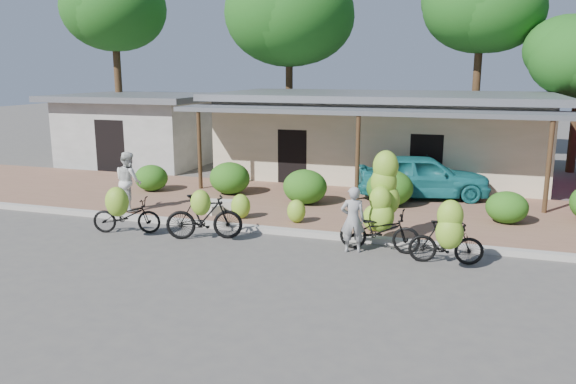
{
  "coord_description": "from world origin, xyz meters",
  "views": [
    {
      "loc": [
        3.38,
        -11.47,
        4.23
      ],
      "look_at": [
        -0.93,
        1.75,
        1.2
      ],
      "focal_mm": 35.0,
      "sensor_mm": 36.0,
      "label": 1
    }
  ],
  "objects_px": {
    "sack_near": "(219,205)",
    "tree_center_right": "(478,4)",
    "bike_left": "(204,216)",
    "teal_van": "(423,176)",
    "tree_back_left": "(112,7)",
    "bystander": "(129,181)",
    "tree_far_center": "(286,12)",
    "bike_center": "(382,212)",
    "bike_far_left": "(125,213)",
    "sack_far": "(212,208)",
    "vendor": "(353,219)",
    "bike_right": "(447,237)"
  },
  "relations": [
    {
      "from": "sack_near",
      "to": "sack_far",
      "type": "xyz_separation_m",
      "value": [
        -0.06,
        -0.38,
        -0.01
      ]
    },
    {
      "from": "bike_far_left",
      "to": "bystander",
      "type": "xyz_separation_m",
      "value": [
        -1.1,
        1.88,
        0.43
      ]
    },
    {
      "from": "bike_center",
      "to": "bike_right",
      "type": "relative_size",
      "value": 1.4
    },
    {
      "from": "tree_back_left",
      "to": "bystander",
      "type": "relative_size",
      "value": 5.2
    },
    {
      "from": "tree_center_right",
      "to": "sack_far",
      "type": "relative_size",
      "value": 12.25
    },
    {
      "from": "bike_far_left",
      "to": "bike_center",
      "type": "distance_m",
      "value": 6.63
    },
    {
      "from": "tree_back_left",
      "to": "tree_center_right",
      "type": "height_order",
      "value": "tree_center_right"
    },
    {
      "from": "tree_center_right",
      "to": "vendor",
      "type": "height_order",
      "value": "tree_center_right"
    },
    {
      "from": "bike_center",
      "to": "teal_van",
      "type": "distance_m",
      "value": 5.41
    },
    {
      "from": "bike_far_left",
      "to": "bystander",
      "type": "height_order",
      "value": "bystander"
    },
    {
      "from": "bike_center",
      "to": "bike_left",
      "type": "bearing_deg",
      "value": 100.36
    },
    {
      "from": "bike_right",
      "to": "teal_van",
      "type": "relative_size",
      "value": 0.4
    },
    {
      "from": "bike_far_left",
      "to": "bike_left",
      "type": "distance_m",
      "value": 2.2
    },
    {
      "from": "tree_back_left",
      "to": "vendor",
      "type": "bearing_deg",
      "value": -39.46
    },
    {
      "from": "tree_far_center",
      "to": "bike_center",
      "type": "xyz_separation_m",
      "value": [
        7.17,
        -14.5,
        -6.15
      ]
    },
    {
      "from": "tree_center_right",
      "to": "teal_van",
      "type": "height_order",
      "value": "tree_center_right"
    },
    {
      "from": "tree_far_center",
      "to": "sack_near",
      "type": "xyz_separation_m",
      "value": [
        2.04,
        -12.69,
        -6.78
      ]
    },
    {
      "from": "bike_left",
      "to": "sack_far",
      "type": "relative_size",
      "value": 2.68
    },
    {
      "from": "tree_far_center",
      "to": "bike_left",
      "type": "distance_m",
      "value": 16.74
    },
    {
      "from": "bike_far_left",
      "to": "sack_near",
      "type": "relative_size",
      "value": 2.24
    },
    {
      "from": "teal_van",
      "to": "tree_center_right",
      "type": "bearing_deg",
      "value": -22.47
    },
    {
      "from": "tree_far_center",
      "to": "vendor",
      "type": "relative_size",
      "value": 5.99
    },
    {
      "from": "vendor",
      "to": "bystander",
      "type": "height_order",
      "value": "bystander"
    },
    {
      "from": "tree_back_left",
      "to": "sack_far",
      "type": "relative_size",
      "value": 12.23
    },
    {
      "from": "tree_back_left",
      "to": "sack_near",
      "type": "distance_m",
      "value": 15.6
    },
    {
      "from": "tree_far_center",
      "to": "bike_right",
      "type": "bearing_deg",
      "value": -60.4
    },
    {
      "from": "vendor",
      "to": "teal_van",
      "type": "distance_m",
      "value": 5.99
    },
    {
      "from": "bystander",
      "to": "teal_van",
      "type": "distance_m",
      "value": 9.29
    },
    {
      "from": "tree_center_right",
      "to": "bike_left",
      "type": "bearing_deg",
      "value": -111.52
    },
    {
      "from": "tree_far_center",
      "to": "bike_right",
      "type": "xyz_separation_m",
      "value": [
        8.74,
        -15.38,
        -6.36
      ]
    },
    {
      "from": "sack_near",
      "to": "teal_van",
      "type": "distance_m",
      "value": 6.71
    },
    {
      "from": "bike_right",
      "to": "sack_far",
      "type": "height_order",
      "value": "bike_right"
    },
    {
      "from": "sack_near",
      "to": "tree_center_right",
      "type": "bearing_deg",
      "value": 62.19
    },
    {
      "from": "bystander",
      "to": "teal_van",
      "type": "xyz_separation_m",
      "value": [
        8.19,
        4.4,
        -0.16
      ]
    },
    {
      "from": "bike_right",
      "to": "sack_near",
      "type": "relative_size",
      "value": 1.97
    },
    {
      "from": "tree_far_center",
      "to": "sack_near",
      "type": "height_order",
      "value": "tree_far_center"
    },
    {
      "from": "sack_far",
      "to": "tree_center_right",
      "type": "bearing_deg",
      "value": 62.66
    },
    {
      "from": "tree_center_right",
      "to": "bike_center",
      "type": "height_order",
      "value": "tree_center_right"
    },
    {
      "from": "bike_right",
      "to": "sack_far",
      "type": "relative_size",
      "value": 2.24
    },
    {
      "from": "tree_center_right",
      "to": "bike_left",
      "type": "relative_size",
      "value": 4.57
    },
    {
      "from": "tree_center_right",
      "to": "vendor",
      "type": "bearing_deg",
      "value": -98.9
    },
    {
      "from": "tree_far_center",
      "to": "bike_left",
      "type": "bearing_deg",
      "value": -79.55
    },
    {
      "from": "sack_near",
      "to": "bike_left",
      "type": "bearing_deg",
      "value": -73.19
    },
    {
      "from": "vendor",
      "to": "bystander",
      "type": "bearing_deg",
      "value": -28.02
    },
    {
      "from": "bike_left",
      "to": "bike_center",
      "type": "distance_m",
      "value": 4.43
    },
    {
      "from": "tree_back_left",
      "to": "bike_center",
      "type": "height_order",
      "value": "tree_back_left"
    },
    {
      "from": "bike_far_left",
      "to": "sack_near",
      "type": "xyz_separation_m",
      "value": [
        1.43,
        2.7,
        -0.3
      ]
    },
    {
      "from": "bike_left",
      "to": "teal_van",
      "type": "relative_size",
      "value": 0.47
    },
    {
      "from": "bike_center",
      "to": "tree_center_right",
      "type": "bearing_deg",
      "value": -5.9
    },
    {
      "from": "tree_far_center",
      "to": "tree_center_right",
      "type": "xyz_separation_m",
      "value": [
        9.0,
        0.5,
        0.12
      ]
    }
  ]
}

